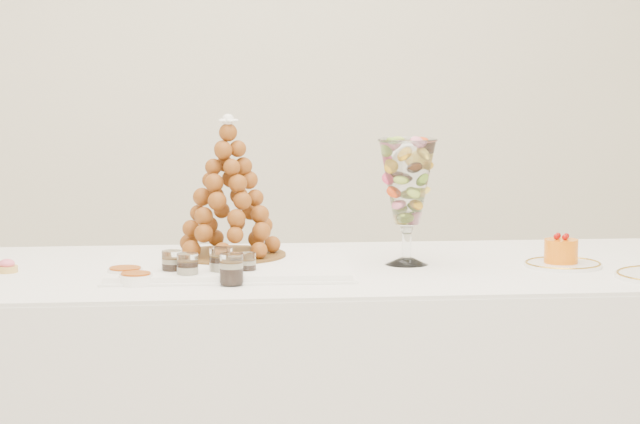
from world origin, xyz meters
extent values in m
cube|color=silver|center=(0.00, 2.00, 1.40)|extent=(4.50, 0.04, 2.80)
cube|color=white|center=(0.14, 0.15, 0.39)|extent=(2.09, 0.88, 0.78)
cube|color=white|center=(0.14, 0.15, 0.78)|extent=(2.08, 0.87, 0.01)
cube|color=white|center=(-0.17, 0.15, 0.80)|extent=(0.62, 0.48, 0.02)
cylinder|color=white|center=(0.29, 0.16, 0.80)|extent=(0.12, 0.12, 0.02)
cylinder|color=white|center=(0.29, 0.16, 0.84)|extent=(0.02, 0.02, 0.08)
sphere|color=white|center=(0.29, 0.16, 0.88)|extent=(0.04, 0.04, 0.04)
cylinder|color=white|center=(0.69, 0.08, 0.79)|extent=(0.20, 0.20, 0.01)
cylinder|color=tan|center=(-0.74, 0.16, 0.79)|extent=(0.06, 0.06, 0.02)
ellipsoid|color=#E9607B|center=(-0.74, 0.16, 0.81)|extent=(0.04, 0.04, 0.02)
cylinder|color=white|center=(-0.32, 0.03, 0.82)|extent=(0.06, 0.06, 0.07)
cylinder|color=white|center=(-0.20, 0.01, 0.82)|extent=(0.06, 0.06, 0.08)
cylinder|color=white|center=(-0.14, 0.01, 0.82)|extent=(0.06, 0.06, 0.06)
cylinder|color=white|center=(-0.28, -0.03, 0.82)|extent=(0.06, 0.06, 0.07)
cylinder|color=white|center=(-0.18, -0.08, 0.82)|extent=(0.07, 0.07, 0.08)
cylinder|color=white|center=(-0.43, 0.02, 0.80)|extent=(0.09, 0.09, 0.03)
cylinder|color=white|center=(-0.41, -0.05, 0.80)|extent=(0.08, 0.08, 0.03)
cylinder|color=brown|center=(-0.17, 0.23, 0.81)|extent=(0.30, 0.30, 0.01)
cone|color=brown|center=(-0.17, 0.23, 0.99)|extent=(0.32, 0.32, 0.36)
sphere|color=white|center=(-0.17, 0.23, 1.16)|extent=(0.04, 0.04, 0.04)
cylinder|color=orange|center=(0.69, 0.09, 0.83)|extent=(0.09, 0.09, 0.06)
sphere|color=#920805|center=(0.70, 0.09, 0.86)|extent=(0.02, 0.02, 0.02)
sphere|color=#920805|center=(0.68, 0.10, 0.86)|extent=(0.02, 0.02, 0.02)
sphere|color=#920805|center=(0.67, 0.08, 0.86)|extent=(0.02, 0.02, 0.02)
sphere|color=#920805|center=(0.69, 0.07, 0.86)|extent=(0.02, 0.02, 0.02)
camera|label=1|loc=(-0.31, -3.03, 1.34)|focal=70.00mm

